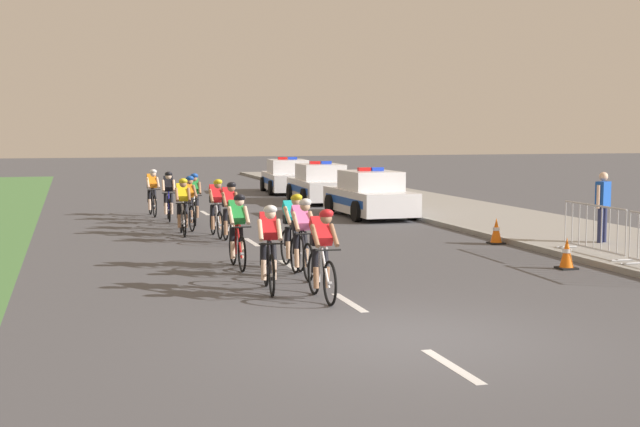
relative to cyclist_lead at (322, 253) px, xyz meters
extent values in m
plane|color=#4C4C51|center=(0.37, -2.80, -0.79)|extent=(160.00, 160.00, 0.00)
cube|color=gray|center=(8.61, 11.20, -0.73)|extent=(4.59, 60.00, 0.12)
cube|color=#9E9E99|center=(6.40, 11.20, -0.72)|extent=(0.16, 60.00, 0.13)
cube|color=white|center=(0.37, -4.31, -0.78)|extent=(0.14, 1.60, 0.01)
cube|color=white|center=(0.37, -0.31, -0.78)|extent=(0.14, 1.60, 0.01)
cube|color=white|center=(0.37, 3.69, -0.78)|extent=(0.14, 1.60, 0.01)
cube|color=white|center=(0.37, 7.69, -0.78)|extent=(0.14, 1.60, 0.01)
cube|color=white|center=(0.37, 11.69, -0.78)|extent=(0.14, 1.60, 0.01)
cube|color=white|center=(0.37, 15.69, -0.78)|extent=(0.14, 1.60, 0.01)
torus|color=black|center=(0.00, -0.48, -0.42)|extent=(0.05, 0.72, 0.72)
cylinder|color=#99999E|center=(0.00, -0.48, -0.42)|extent=(0.06, 0.06, 0.06)
torus|color=black|center=(0.00, 0.52, -0.42)|extent=(0.05, 0.72, 0.72)
cylinder|color=#99999E|center=(0.00, 0.52, -0.42)|extent=(0.06, 0.06, 0.06)
cylinder|color=white|center=(0.00, -0.03, 0.11)|extent=(0.04, 0.55, 0.04)
cylinder|color=white|center=(0.00, -0.20, -0.21)|extent=(0.04, 0.48, 0.63)
cylinder|color=white|center=(0.00, 0.17, -0.19)|extent=(0.04, 0.04, 0.65)
cylinder|color=black|center=(0.00, -0.38, 0.09)|extent=(0.42, 0.03, 0.03)
cube|color=black|center=(0.00, 0.17, 0.15)|extent=(0.10, 0.22, 0.05)
cube|color=red|center=(0.00, 0.05, 0.35)|extent=(0.28, 0.55, 0.46)
cube|color=black|center=(0.00, 0.16, 0.19)|extent=(0.28, 0.20, 0.18)
cylinder|color=black|center=(0.09, 0.11, -0.15)|extent=(0.11, 0.22, 0.40)
cylinder|color=#9E7051|center=(0.09, 0.03, -0.41)|extent=(0.09, 0.15, 0.36)
cylinder|color=black|center=(-0.09, 0.11, -0.15)|extent=(0.11, 0.17, 0.40)
cylinder|color=#9E7051|center=(-0.09, 0.03, -0.41)|extent=(0.09, 0.12, 0.36)
cylinder|color=#9E7051|center=(0.16, -0.17, 0.30)|extent=(0.08, 0.40, 0.35)
cylinder|color=#9E7051|center=(-0.16, -0.17, 0.30)|extent=(0.08, 0.40, 0.35)
sphere|color=#9E7051|center=(0.00, -0.25, 0.59)|extent=(0.19, 0.19, 0.19)
ellipsoid|color=red|center=(0.00, -0.26, 0.66)|extent=(0.23, 0.32, 0.24)
torus|color=black|center=(-0.72, 0.52, -0.42)|extent=(0.13, 0.72, 0.72)
cylinder|color=#99999E|center=(-0.72, 0.52, -0.42)|extent=(0.07, 0.07, 0.06)
torus|color=black|center=(-0.61, 1.51, -0.42)|extent=(0.13, 0.72, 0.72)
cylinder|color=#99999E|center=(-0.61, 1.51, -0.42)|extent=(0.07, 0.07, 0.06)
cylinder|color=black|center=(-0.67, 0.97, 0.11)|extent=(0.10, 0.55, 0.04)
cylinder|color=black|center=(-0.69, 0.79, -0.21)|extent=(0.10, 0.48, 0.63)
cylinder|color=black|center=(-0.65, 1.17, -0.19)|extent=(0.04, 0.04, 0.65)
cylinder|color=black|center=(-0.71, 0.62, 0.09)|extent=(0.42, 0.08, 0.03)
cube|color=black|center=(-0.65, 1.17, 0.15)|extent=(0.12, 0.23, 0.05)
cube|color=red|center=(-0.66, 1.04, 0.35)|extent=(0.34, 0.57, 0.46)
cube|color=black|center=(-0.65, 1.16, 0.19)|extent=(0.30, 0.23, 0.18)
cylinder|color=black|center=(-0.56, 1.10, -0.15)|extent=(0.14, 0.23, 0.40)
cylinder|color=beige|center=(-0.57, 1.02, -0.41)|extent=(0.11, 0.16, 0.36)
cylinder|color=black|center=(-0.74, 1.12, -0.15)|extent=(0.13, 0.18, 0.40)
cylinder|color=beige|center=(-0.75, 1.04, -0.41)|extent=(0.10, 0.13, 0.36)
cylinder|color=beige|center=(-0.53, 0.81, 0.30)|extent=(0.12, 0.41, 0.35)
cylinder|color=beige|center=(-0.84, 0.85, 0.30)|extent=(0.12, 0.41, 0.35)
sphere|color=beige|center=(-0.69, 0.74, 0.59)|extent=(0.19, 0.19, 0.19)
ellipsoid|color=white|center=(-0.70, 0.73, 0.66)|extent=(0.26, 0.34, 0.24)
torus|color=black|center=(0.24, 1.75, -0.42)|extent=(0.05, 0.72, 0.72)
cylinder|color=#99999E|center=(0.24, 1.75, -0.42)|extent=(0.06, 0.06, 0.06)
torus|color=black|center=(0.24, 2.75, -0.42)|extent=(0.05, 0.72, 0.72)
cylinder|color=#99999E|center=(0.24, 2.75, -0.42)|extent=(0.06, 0.06, 0.06)
cylinder|color=black|center=(0.24, 2.20, 0.11)|extent=(0.04, 0.55, 0.04)
cylinder|color=black|center=(0.24, 2.02, -0.21)|extent=(0.04, 0.48, 0.63)
cylinder|color=black|center=(0.24, 2.40, -0.19)|extent=(0.04, 0.04, 0.65)
cylinder|color=black|center=(0.24, 1.85, 0.09)|extent=(0.42, 0.03, 0.03)
cube|color=black|center=(0.24, 2.40, 0.15)|extent=(0.10, 0.22, 0.05)
cube|color=pink|center=(0.24, 2.27, 0.35)|extent=(0.28, 0.55, 0.46)
cube|color=black|center=(0.24, 2.39, 0.19)|extent=(0.28, 0.20, 0.18)
cylinder|color=black|center=(0.33, 2.34, -0.15)|extent=(0.11, 0.22, 0.40)
cylinder|color=tan|center=(0.33, 2.26, -0.41)|extent=(0.09, 0.15, 0.36)
cylinder|color=black|center=(0.15, 2.34, -0.15)|extent=(0.11, 0.17, 0.40)
cylinder|color=tan|center=(0.15, 2.26, -0.41)|extent=(0.09, 0.12, 0.36)
cylinder|color=tan|center=(0.40, 2.06, 0.30)|extent=(0.08, 0.40, 0.35)
cylinder|color=tan|center=(0.08, 2.06, 0.30)|extent=(0.08, 0.40, 0.35)
sphere|color=tan|center=(0.24, 1.97, 0.59)|extent=(0.19, 0.19, 0.19)
ellipsoid|color=white|center=(0.24, 1.96, 0.66)|extent=(0.23, 0.31, 0.24)
torus|color=black|center=(0.37, 2.89, -0.42)|extent=(0.07, 0.73, 0.72)
cylinder|color=#99999E|center=(0.37, 2.89, -0.42)|extent=(0.06, 0.06, 0.06)
torus|color=black|center=(0.33, 3.89, -0.42)|extent=(0.07, 0.73, 0.72)
cylinder|color=#99999E|center=(0.33, 3.89, -0.42)|extent=(0.06, 0.06, 0.06)
cylinder|color=black|center=(0.35, 3.34, 0.11)|extent=(0.06, 0.55, 0.04)
cylinder|color=black|center=(0.36, 3.17, -0.21)|extent=(0.06, 0.48, 0.63)
cylinder|color=black|center=(0.34, 3.54, -0.19)|extent=(0.04, 0.04, 0.65)
cylinder|color=black|center=(0.37, 2.99, 0.09)|extent=(0.42, 0.04, 0.03)
cube|color=black|center=(0.34, 3.54, 0.15)|extent=(0.11, 0.22, 0.05)
cube|color=#19B2B7|center=(0.35, 3.42, 0.35)|extent=(0.30, 0.56, 0.44)
cube|color=black|center=(0.34, 3.53, 0.19)|extent=(0.29, 0.21, 0.18)
cylinder|color=black|center=(0.44, 3.49, -0.15)|extent=(0.12, 0.23, 0.40)
cylinder|color=tan|center=(0.44, 3.41, -0.41)|extent=(0.10, 0.16, 0.36)
cylinder|color=black|center=(0.26, 3.48, -0.15)|extent=(0.12, 0.17, 0.40)
cylinder|color=tan|center=(0.26, 3.40, -0.41)|extent=(0.09, 0.13, 0.36)
cylinder|color=tan|center=(0.52, 3.21, 0.30)|extent=(0.09, 0.40, 0.35)
cylinder|color=tan|center=(0.20, 3.20, 0.30)|extent=(0.09, 0.40, 0.35)
sphere|color=tan|center=(0.36, 3.12, 0.59)|extent=(0.19, 0.19, 0.19)
ellipsoid|color=yellow|center=(0.36, 3.11, 0.66)|extent=(0.24, 0.32, 0.24)
torus|color=black|center=(-0.73, 3.18, -0.42)|extent=(0.05, 0.72, 0.72)
cylinder|color=#99999E|center=(-0.73, 3.18, -0.42)|extent=(0.06, 0.06, 0.06)
torus|color=black|center=(-0.73, 4.18, -0.42)|extent=(0.05, 0.72, 0.72)
cylinder|color=#99999E|center=(-0.73, 4.18, -0.42)|extent=(0.06, 0.06, 0.06)
cylinder|color=#B21919|center=(-0.73, 3.63, 0.11)|extent=(0.04, 0.55, 0.04)
cylinder|color=#B21919|center=(-0.73, 3.45, -0.21)|extent=(0.04, 0.48, 0.63)
cylinder|color=#B21919|center=(-0.73, 3.83, -0.19)|extent=(0.04, 0.04, 0.65)
cylinder|color=black|center=(-0.73, 3.28, 0.09)|extent=(0.42, 0.03, 0.03)
cube|color=black|center=(-0.73, 3.83, 0.15)|extent=(0.10, 0.22, 0.05)
cube|color=green|center=(-0.73, 3.70, 0.35)|extent=(0.28, 0.54, 0.47)
cube|color=black|center=(-0.73, 3.82, 0.19)|extent=(0.28, 0.20, 0.18)
cylinder|color=black|center=(-0.64, 3.77, -0.15)|extent=(0.11, 0.22, 0.40)
cylinder|color=beige|center=(-0.64, 3.69, -0.41)|extent=(0.09, 0.15, 0.36)
cylinder|color=black|center=(-0.82, 3.77, -0.15)|extent=(0.11, 0.17, 0.40)
cylinder|color=beige|center=(-0.82, 3.69, -0.41)|extent=(0.09, 0.12, 0.36)
cylinder|color=beige|center=(-0.57, 3.49, 0.30)|extent=(0.08, 0.40, 0.35)
cylinder|color=beige|center=(-0.89, 3.49, 0.30)|extent=(0.08, 0.40, 0.35)
sphere|color=beige|center=(-0.73, 3.40, 0.59)|extent=(0.19, 0.19, 0.19)
ellipsoid|color=black|center=(-0.73, 3.39, 0.66)|extent=(0.23, 0.32, 0.24)
torus|color=black|center=(-0.16, 7.21, -0.42)|extent=(0.07, 0.73, 0.72)
cylinder|color=#99999E|center=(-0.16, 7.21, -0.42)|extent=(0.06, 0.06, 0.06)
torus|color=black|center=(-0.20, 8.21, -0.42)|extent=(0.07, 0.73, 0.72)
cylinder|color=#99999E|center=(-0.20, 8.21, -0.42)|extent=(0.06, 0.06, 0.06)
cylinder|color=white|center=(-0.18, 7.66, 0.11)|extent=(0.05, 0.55, 0.04)
cylinder|color=white|center=(-0.17, 7.49, -0.21)|extent=(0.06, 0.48, 0.63)
cylinder|color=white|center=(-0.19, 7.86, -0.19)|extent=(0.04, 0.04, 0.65)
cylinder|color=black|center=(-0.17, 7.31, 0.09)|extent=(0.42, 0.04, 0.03)
cube|color=black|center=(-0.19, 7.86, 0.15)|extent=(0.11, 0.22, 0.05)
cube|color=red|center=(-0.18, 7.74, 0.35)|extent=(0.30, 0.55, 0.47)
cube|color=black|center=(-0.19, 7.85, 0.19)|extent=(0.29, 0.21, 0.18)
cylinder|color=black|center=(-0.09, 7.80, -0.15)|extent=(0.12, 0.23, 0.40)
cylinder|color=#9E7051|center=(-0.09, 7.72, -0.41)|extent=(0.09, 0.16, 0.36)
cylinder|color=black|center=(-0.27, 7.80, -0.15)|extent=(0.12, 0.17, 0.40)
cylinder|color=#9E7051|center=(-0.27, 7.72, -0.41)|extent=(0.09, 0.13, 0.36)
cylinder|color=#9E7051|center=(-0.01, 7.53, 0.30)|extent=(0.09, 0.40, 0.35)
cylinder|color=#9E7051|center=(-0.33, 7.52, 0.30)|extent=(0.09, 0.40, 0.35)
sphere|color=#9E7051|center=(-0.17, 7.44, 0.59)|extent=(0.19, 0.19, 0.19)
ellipsoid|color=black|center=(-0.17, 7.43, 0.66)|extent=(0.24, 0.32, 0.24)
torus|color=black|center=(-0.29, 8.49, -0.42)|extent=(0.06, 0.72, 0.72)
cylinder|color=#99999E|center=(-0.29, 8.49, -0.42)|extent=(0.06, 0.06, 0.06)
torus|color=black|center=(-0.32, 9.49, -0.42)|extent=(0.06, 0.72, 0.72)
cylinder|color=#99999E|center=(-0.32, 9.49, -0.42)|extent=(0.06, 0.06, 0.06)
cylinder|color=silver|center=(-0.30, 8.94, 0.11)|extent=(0.05, 0.55, 0.04)
cylinder|color=silver|center=(-0.30, 8.77, -0.21)|extent=(0.05, 0.48, 0.63)
cylinder|color=silver|center=(-0.31, 9.14, -0.19)|extent=(0.04, 0.04, 0.65)
cylinder|color=black|center=(-0.29, 8.59, 0.09)|extent=(0.42, 0.04, 0.03)
cube|color=black|center=(-0.31, 9.14, 0.15)|extent=(0.11, 0.22, 0.05)
cube|color=red|center=(-0.30, 9.02, 0.35)|extent=(0.29, 0.55, 0.45)
cube|color=black|center=(-0.31, 9.13, 0.19)|extent=(0.28, 0.21, 0.18)
cylinder|color=black|center=(-0.22, 9.08, -0.15)|extent=(0.12, 0.23, 0.40)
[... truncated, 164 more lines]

